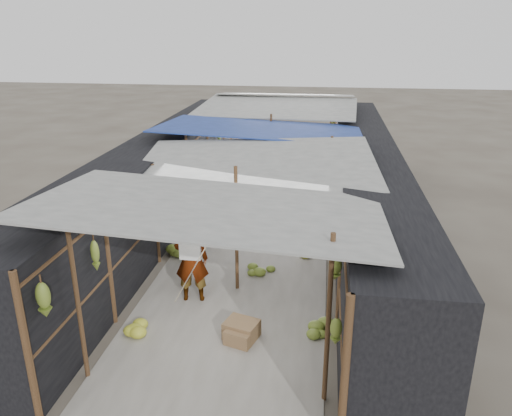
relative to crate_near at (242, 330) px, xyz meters
The scene contains 14 objects.
ground 1.37m from the crate_near, 105.96° to the right, with size 80.00×80.00×0.00m, color #6B6356.
aisle_slab 5.21m from the crate_near, 94.13° to the left, with size 3.60×16.00×0.02m, color #9E998E.
stall_left 6.11m from the crate_near, 120.65° to the left, with size 1.40×15.00×2.30m, color black.
stall_right 5.77m from the crate_near, 65.87° to the left, with size 1.40×15.00×2.30m, color black.
crate_near is the anchor object (origin of this frame).
crate_mid 0.16m from the crate_near, 91.60° to the right, with size 0.46×0.37×0.27m, color #826142.
crate_back 6.10m from the crate_near, 104.24° to the left, with size 0.40×0.32×0.25m, color #826142.
black_basin 7.36m from the crate_near, 79.62° to the left, with size 0.61×0.61×0.18m, color black.
vendor_elderly 1.78m from the crate_near, 135.28° to the left, with size 0.64×0.42×1.76m, color white.
shopper_blue 4.49m from the crate_near, 107.53° to the left, with size 0.82×0.64×1.68m, color #2038A4.
vendor_seated 4.84m from the crate_near, 74.08° to the left, with size 0.56×0.32×0.87m, color #48433E.
market_canopy 5.99m from the crate_near, 93.54° to the left, with size 5.62×15.20×2.77m.
hanging_bananas 5.19m from the crate_near, 94.68° to the left, with size 3.96×14.32×0.77m.
floor_bananas 4.97m from the crate_near, 95.27° to the left, with size 3.95×10.80×0.35m.
Camera 1 is at (1.64, -5.89, 5.05)m, focal length 35.00 mm.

